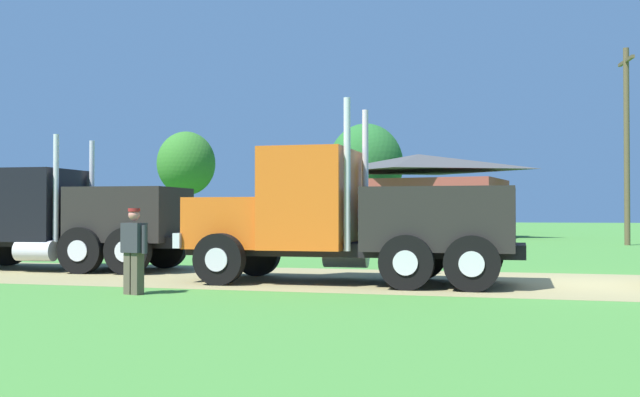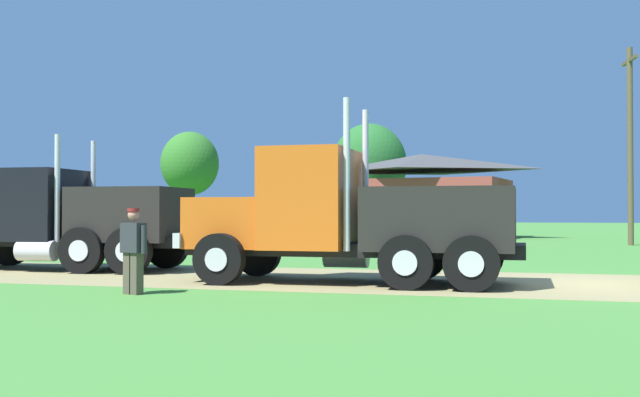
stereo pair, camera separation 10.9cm
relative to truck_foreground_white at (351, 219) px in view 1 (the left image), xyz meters
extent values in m
plane|color=#428032|center=(5.04, 0.84, -1.36)|extent=(200.00, 200.00, 0.00)
cube|color=#8C8254|center=(5.04, 0.84, -1.35)|extent=(120.00, 5.90, 0.01)
cube|color=black|center=(0.06, -0.01, -0.63)|extent=(7.11, 1.67, 0.28)
cube|color=orange|center=(-2.62, -0.04, -0.08)|extent=(1.75, 2.11, 1.10)
cube|color=silver|center=(-3.53, -0.05, -0.45)|extent=(0.19, 2.29, 0.32)
cube|color=orange|center=(-0.87, -0.02, 0.44)|extent=(1.79, 2.40, 2.14)
cube|color=#2D3D4C|center=(-1.77, -0.03, 0.87)|extent=(0.06, 1.99, 0.94)
cylinder|color=silver|center=(0.14, -0.95, 0.92)|extent=(0.14, 0.14, 3.10)
cylinder|color=silver|center=(0.11, 0.93, 0.92)|extent=(0.14, 0.14, 3.10)
cylinder|color=silver|center=(-0.36, 1.03, -0.85)|extent=(1.01, 0.53, 0.52)
cube|color=black|center=(1.91, 0.01, 0.02)|extent=(3.03, 2.42, 1.29)
cylinder|color=black|center=(-2.52, -1.23, -0.82)|extent=(1.08, 0.31, 1.08)
cylinder|color=silver|center=(-2.52, -1.39, -0.82)|extent=(0.48, 0.05, 0.48)
cylinder|color=black|center=(-2.55, 1.15, -0.82)|extent=(1.08, 0.31, 1.08)
cylinder|color=silver|center=(-2.55, 1.31, -0.82)|extent=(0.48, 0.05, 0.48)
cylinder|color=black|center=(2.62, -1.17, -0.82)|extent=(1.08, 0.31, 1.08)
cylinder|color=silver|center=(2.63, -1.33, -0.82)|extent=(0.48, 0.05, 0.48)
cylinder|color=black|center=(2.60, 1.21, -0.82)|extent=(1.08, 0.31, 1.08)
cylinder|color=silver|center=(2.60, 1.37, -0.82)|extent=(0.48, 0.05, 0.48)
cylinder|color=black|center=(1.38, -1.19, -0.82)|extent=(1.08, 0.31, 1.08)
cylinder|color=silver|center=(1.38, -1.35, -0.82)|extent=(0.48, 0.05, 0.48)
cylinder|color=black|center=(1.35, 1.20, -0.82)|extent=(1.08, 0.31, 1.08)
cylinder|color=silver|center=(1.35, 1.36, -0.82)|extent=(0.48, 0.05, 0.48)
cube|color=black|center=(-8.10, 1.63, -0.59)|extent=(6.79, 1.83, 0.28)
cube|color=black|center=(-8.88, 1.60, 0.35)|extent=(1.98, 2.33, 1.88)
cube|color=#2D3D4C|center=(-9.84, 1.55, 0.72)|extent=(0.13, 1.86, 0.83)
cylinder|color=silver|center=(-7.78, 0.77, 0.76)|extent=(0.14, 0.14, 2.71)
cylinder|color=silver|center=(-7.87, 2.53, 0.76)|extent=(0.14, 0.14, 2.71)
cylinder|color=silver|center=(-8.27, 0.65, -0.81)|extent=(1.03, 0.57, 0.52)
cube|color=black|center=(-6.25, 1.73, 0.10)|extent=(2.71, 2.36, 1.38)
cylinder|color=black|center=(-10.61, 2.62, -0.78)|extent=(1.16, 0.36, 1.15)
cylinder|color=silver|center=(-10.62, 2.78, -0.78)|extent=(0.52, 0.07, 0.52)
cylinder|color=black|center=(-5.69, 0.64, -0.78)|extent=(1.16, 0.36, 1.15)
cylinder|color=silver|center=(-5.68, 0.48, -0.78)|extent=(0.52, 0.07, 0.52)
cylinder|color=black|center=(-5.80, 2.87, -0.78)|extent=(1.16, 0.36, 1.15)
cylinder|color=silver|center=(-5.81, 3.03, -0.78)|extent=(0.52, 0.07, 0.52)
cylinder|color=black|center=(-6.94, 0.58, -0.78)|extent=(1.16, 0.36, 1.15)
cylinder|color=silver|center=(-6.93, 0.42, -0.78)|extent=(0.52, 0.07, 0.52)
cylinder|color=black|center=(-7.05, 2.80, -0.78)|extent=(1.16, 0.36, 1.15)
cylinder|color=silver|center=(-7.06, 2.96, -0.78)|extent=(0.52, 0.07, 0.52)
cube|color=#2D2D33|center=(-3.34, -3.28, -0.31)|extent=(0.49, 0.37, 0.55)
sphere|color=#D37669|center=(-3.34, -3.28, 0.10)|extent=(0.21, 0.21, 0.21)
cylinder|color=maroon|center=(-3.34, -3.28, 0.20)|extent=(0.22, 0.22, 0.06)
cube|color=brown|center=(-3.43, -3.25, -0.97)|extent=(0.21, 0.22, 0.77)
cube|color=brown|center=(-3.25, -3.30, -0.97)|extent=(0.21, 0.22, 0.77)
cylinder|color=#2D2D33|center=(-3.60, -3.20, -0.34)|extent=(0.10, 0.10, 0.52)
cylinder|color=#2D2D33|center=(-3.09, -3.35, -0.34)|extent=(0.10, 0.10, 0.52)
cube|color=#264C8C|center=(-5.54, 5.48, -0.17)|extent=(0.32, 0.46, 0.62)
sphere|color=tan|center=(-5.54, 5.48, 0.30)|extent=(0.24, 0.24, 0.24)
cylinder|color=#1E478C|center=(-5.54, 5.48, 0.41)|extent=(0.25, 0.25, 0.06)
cube|color=slate|center=(-5.56, 5.57, -0.92)|extent=(0.20, 0.18, 0.88)
cube|color=slate|center=(-5.53, 5.38, -0.92)|extent=(0.20, 0.18, 0.88)
cylinder|color=#264C8C|center=(-5.58, 5.74, -0.20)|extent=(0.10, 0.10, 0.59)
cylinder|color=#264C8C|center=(-5.51, 5.22, -0.20)|extent=(0.10, 0.10, 0.59)
cube|color=brown|center=(-2.81, 30.45, 0.39)|extent=(10.71, 7.93, 3.48)
pyramid|color=#434343|center=(-2.81, 30.45, 3.19)|extent=(11.24, 8.33, 1.06)
cube|color=black|center=(-4.75, 27.37, -0.26)|extent=(1.79, 0.32, 2.20)
cylinder|color=brown|center=(8.05, 21.49, 3.19)|extent=(0.26, 0.26, 9.09)
cube|color=brown|center=(8.05, 21.49, 7.13)|extent=(0.48, 2.19, 0.14)
cylinder|color=#513823|center=(-19.20, 32.38, 0.29)|extent=(0.44, 0.44, 3.29)
ellipsoid|color=#306C25|center=(-19.20, 32.38, 3.55)|extent=(4.02, 4.02, 4.43)
cylinder|color=#513823|center=(-7.88, 39.02, 0.06)|extent=(0.44, 0.44, 2.83)
ellipsoid|color=#246328|center=(-7.88, 39.02, 3.68)|extent=(5.52, 5.52, 6.07)
camera|label=1|loc=(3.65, -15.84, 0.15)|focal=42.65mm
camera|label=2|loc=(3.76, -15.81, 0.15)|focal=42.65mm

